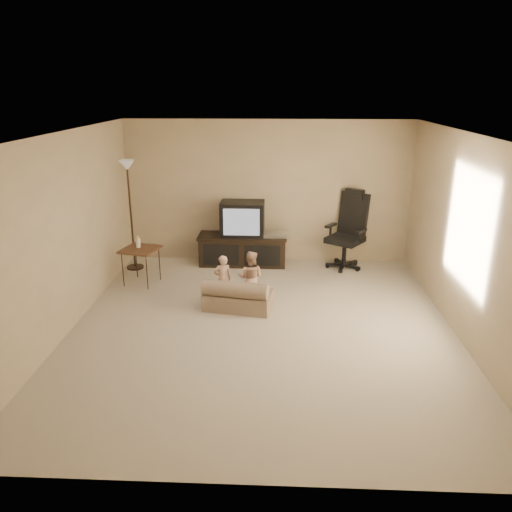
% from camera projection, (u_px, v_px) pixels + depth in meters
% --- Properties ---
extents(floor, '(5.50, 5.50, 0.00)m').
position_uv_depth(floor, '(262.00, 327.00, 6.59)').
color(floor, '#B3A58E').
rests_on(floor, ground).
extents(room_shell, '(5.50, 5.50, 5.50)m').
position_uv_depth(room_shell, '(262.00, 216.00, 6.10)').
color(room_shell, white).
rests_on(room_shell, floor).
extents(tv_stand, '(1.59, 0.59, 1.13)m').
position_uv_depth(tv_stand, '(243.00, 238.00, 8.81)').
color(tv_stand, black).
rests_on(tv_stand, floor).
extents(office_chair, '(0.87, 0.87, 1.36)m').
position_uv_depth(office_chair, '(347.00, 240.00, 8.66)').
color(office_chair, black).
rests_on(office_chair, floor).
extents(side_table, '(0.64, 0.64, 0.80)m').
position_uv_depth(side_table, '(140.00, 249.00, 7.91)').
color(side_table, brown).
rests_on(side_table, floor).
extents(floor_lamp, '(0.29, 0.29, 1.88)m').
position_uv_depth(floor_lamp, '(129.00, 191.00, 8.30)').
color(floor_lamp, '#312015').
rests_on(floor_lamp, floor).
extents(child_sofa, '(1.02, 0.70, 0.46)m').
position_uv_depth(child_sofa, '(237.00, 297.00, 7.08)').
color(child_sofa, tan).
rests_on(child_sofa, floor).
extents(toddler_left, '(0.31, 0.26, 0.72)m').
position_uv_depth(toddler_left, '(223.00, 279.00, 7.27)').
color(toddler_left, '#DEA98B').
rests_on(toddler_left, floor).
extents(toddler_right, '(0.42, 0.29, 0.79)m').
position_uv_depth(toddler_right, '(251.00, 277.00, 7.24)').
color(toddler_right, '#DEA98B').
rests_on(toddler_right, floor).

